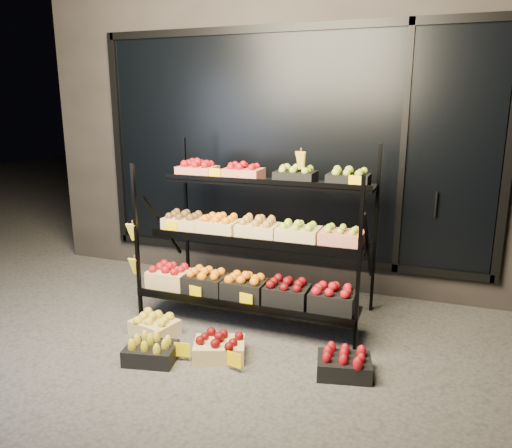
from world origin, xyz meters
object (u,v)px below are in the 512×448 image
at_px(floor_crate_left, 155,325).
at_px(floor_crate_midleft, 151,350).
at_px(display_rack, 255,239).
at_px(floor_crate_midright, 219,347).

bearing_deg(floor_crate_left, floor_crate_midleft, -49.26).
distance_m(floor_crate_left, floor_crate_midleft, 0.48).
height_order(display_rack, floor_crate_midright, display_rack).
distance_m(display_rack, floor_crate_midright, 1.09).
bearing_deg(floor_crate_midleft, floor_crate_left, 106.08).
distance_m(display_rack, floor_crate_midleft, 1.38).
bearing_deg(display_rack, floor_crate_left, -136.87).
height_order(display_rack, floor_crate_midleft, display_rack).
bearing_deg(floor_crate_midright, floor_crate_midleft, -173.70).
height_order(floor_crate_left, floor_crate_midright, floor_crate_midright).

